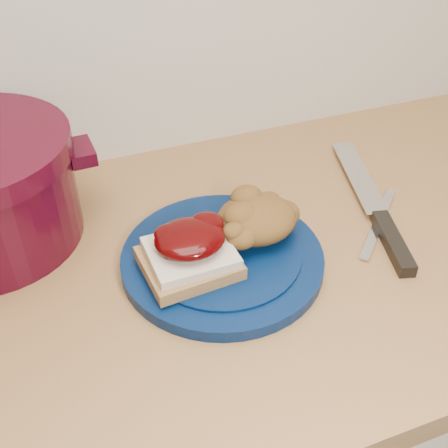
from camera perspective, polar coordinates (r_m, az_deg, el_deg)
name	(u,v)px	position (r m, az deg, el deg)	size (l,w,h in m)	color
plate	(222,259)	(0.73, -0.17, -3.59)	(0.26, 0.26, 0.02)	#04183D
sandwich	(190,251)	(0.69, -3.52, -2.79)	(0.12, 0.11, 0.06)	olive
stuffing_mound	(256,219)	(0.74, 3.32, 0.50)	(0.11, 0.09, 0.05)	brown
chef_knife	(383,223)	(0.82, 15.83, 0.14)	(0.11, 0.32, 0.02)	black
butter_knife	(379,222)	(0.83, 15.43, 0.19)	(0.17, 0.01, 0.00)	silver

